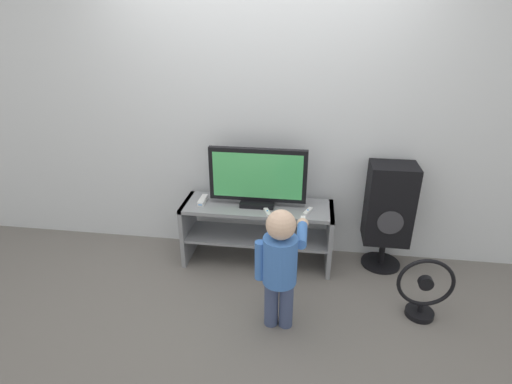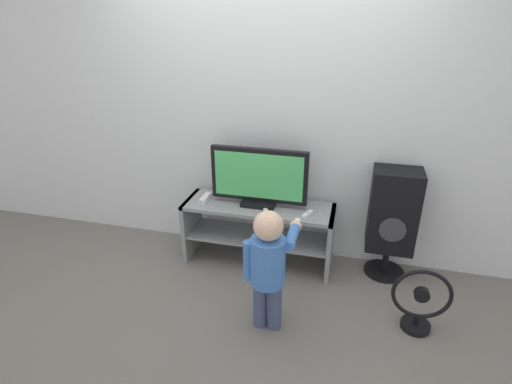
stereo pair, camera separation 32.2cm
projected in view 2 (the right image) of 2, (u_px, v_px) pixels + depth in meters
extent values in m
plane|color=slate|center=(252.00, 273.00, 3.41)|extent=(16.00, 16.00, 0.00)
cube|color=silver|center=(267.00, 110.00, 3.31)|extent=(10.00, 0.06, 2.60)
cube|color=gray|center=(258.00, 207.00, 3.37)|extent=(1.28, 0.41, 0.03)
cube|color=gray|center=(258.00, 236.00, 3.49)|extent=(1.24, 0.37, 0.02)
cube|color=gray|center=(192.00, 225.00, 3.62)|extent=(0.04, 0.41, 0.55)
cube|color=gray|center=(330.00, 243.00, 3.34)|extent=(0.04, 0.41, 0.55)
cube|color=black|center=(259.00, 202.00, 3.38)|extent=(0.28, 0.20, 0.04)
cube|color=black|center=(259.00, 175.00, 3.27)|extent=(0.81, 0.05, 0.45)
cube|color=#4CBF66|center=(258.00, 176.00, 3.25)|extent=(0.74, 0.01, 0.38)
cube|color=white|center=(206.00, 198.00, 3.45)|extent=(0.05, 0.18, 0.04)
cube|color=#3F8CE5|center=(202.00, 202.00, 3.37)|extent=(0.03, 0.00, 0.01)
cube|color=white|center=(307.00, 214.00, 3.20)|extent=(0.08, 0.13, 0.02)
cylinder|color=#337FD8|center=(308.00, 212.00, 3.19)|extent=(0.01, 0.01, 0.00)
cube|color=white|center=(266.00, 213.00, 3.22)|extent=(0.08, 0.13, 0.02)
cylinder|color=#337FD8|center=(266.00, 211.00, 3.21)|extent=(0.01, 0.01, 0.00)
cylinder|color=#3F4C72|center=(260.00, 303.00, 2.79)|extent=(0.10, 0.10, 0.37)
cylinder|color=#3F4C72|center=(275.00, 305.00, 2.76)|extent=(0.10, 0.10, 0.37)
cylinder|color=#3F72C6|center=(268.00, 261.00, 2.63)|extent=(0.23, 0.23, 0.34)
sphere|color=beige|center=(268.00, 226.00, 2.52)|extent=(0.20, 0.20, 0.20)
cylinder|color=#3F72C6|center=(248.00, 260.00, 2.66)|extent=(0.07, 0.07, 0.28)
cylinder|color=#3F72C6|center=(292.00, 236.00, 2.67)|extent=(0.07, 0.28, 0.07)
sphere|color=beige|center=(296.00, 226.00, 2.80)|extent=(0.09, 0.09, 0.09)
cube|color=white|center=(297.00, 224.00, 2.83)|extent=(0.03, 0.13, 0.02)
cylinder|color=black|center=(384.00, 271.00, 3.43)|extent=(0.34, 0.34, 0.02)
cylinder|color=black|center=(385.00, 259.00, 3.38)|extent=(0.05, 0.05, 0.25)
cube|color=black|center=(393.00, 210.00, 3.19)|extent=(0.37, 0.28, 0.68)
cylinder|color=#38383D|center=(393.00, 230.00, 3.10)|extent=(0.21, 0.01, 0.21)
cylinder|color=black|center=(415.00, 325.00, 2.82)|extent=(0.20, 0.20, 0.04)
cylinder|color=black|center=(416.00, 320.00, 2.80)|extent=(0.04, 0.04, 0.06)
torus|color=black|center=(422.00, 295.00, 2.71)|extent=(0.40, 0.03, 0.40)
cylinder|color=black|center=(422.00, 295.00, 2.71)|extent=(0.10, 0.05, 0.10)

